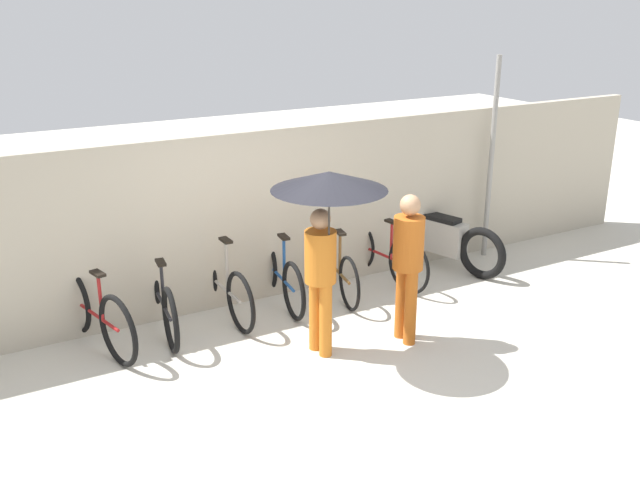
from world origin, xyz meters
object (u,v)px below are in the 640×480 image
object	(u,v)px
pedestrian_leading	(327,208)
motorcycle	(441,238)
parked_bicycle_2	(221,285)
parked_bicycle_4	(335,266)
parked_bicycle_0	(95,313)
parked_bicycle_3	(280,274)
parked_bicycle_1	(161,298)
parked_bicycle_5	(381,253)
pedestrian_center	(408,258)

from	to	relation	value
pedestrian_leading	motorcycle	size ratio (longest dim) A/B	1.00
parked_bicycle_2	pedestrian_leading	size ratio (longest dim) A/B	0.89
parked_bicycle_2	parked_bicycle_4	xyz separation A→B (m)	(1.45, -0.09, -0.02)
parked_bicycle_0	motorcycle	distance (m)	4.62
parked_bicycle_2	parked_bicycle_3	bearing A→B (deg)	-93.42
parked_bicycle_4	motorcycle	xyz separation A→B (m)	(1.72, 0.10, 0.04)
parked_bicycle_0	pedestrian_leading	size ratio (longest dim) A/B	0.88
parked_bicycle_1	parked_bicycle_3	world-z (taller)	parked_bicycle_3
parked_bicycle_2	parked_bicycle_5	size ratio (longest dim) A/B	1.01
parked_bicycle_0	parked_bicycle_2	world-z (taller)	parked_bicycle_0
pedestrian_leading	parked_bicycle_5	bearing A→B (deg)	-145.56
parked_bicycle_3	pedestrian_center	distance (m)	1.79
parked_bicycle_2	pedestrian_center	xyz separation A→B (m)	(1.46, -1.56, 0.57)
parked_bicycle_3	parked_bicycle_4	distance (m)	0.73
parked_bicycle_4	pedestrian_leading	distance (m)	2.05
parked_bicycle_5	pedestrian_leading	bearing A→B (deg)	123.93
parked_bicycle_3	motorcycle	xyz separation A→B (m)	(2.44, 0.04, 0.03)
parked_bicycle_2	parked_bicycle_4	world-z (taller)	parked_bicycle_4
parked_bicycle_0	pedestrian_leading	xyz separation A→B (m)	(2.00, -1.34, 1.20)
parked_bicycle_4	pedestrian_center	size ratio (longest dim) A/B	1.02
parked_bicycle_0	motorcycle	xyz separation A→B (m)	(4.61, 0.12, 0.00)
parked_bicycle_0	pedestrian_leading	bearing A→B (deg)	-136.87
parked_bicycle_1	pedestrian_center	bearing A→B (deg)	-117.94
parked_bicycle_0	parked_bicycle_4	size ratio (longest dim) A/B	1.04
parked_bicycle_5	motorcycle	size ratio (longest dim) A/B	0.88
parked_bicycle_4	pedestrian_leading	world-z (taller)	pedestrian_leading
parked_bicycle_1	pedestrian_center	size ratio (longest dim) A/B	1.10
parked_bicycle_1	parked_bicycle_5	xyz separation A→B (m)	(2.89, -0.01, 0.01)
parked_bicycle_2	parked_bicycle_5	distance (m)	2.17
parked_bicycle_5	pedestrian_leading	size ratio (longest dim) A/B	0.88
parked_bicycle_1	motorcycle	distance (m)	3.89
motorcycle	pedestrian_leading	bearing A→B (deg)	102.90
parked_bicycle_2	parked_bicycle_4	size ratio (longest dim) A/B	1.05
parked_bicycle_3	motorcycle	size ratio (longest dim) A/B	0.84
parked_bicycle_0	pedestrian_center	distance (m)	3.30
motorcycle	parked_bicycle_2	bearing A→B (deg)	73.88
parked_bicycle_0	parked_bicycle_3	world-z (taller)	parked_bicycle_3
pedestrian_center	parked_bicycle_2	bearing A→B (deg)	-43.07
parked_bicycle_1	pedestrian_center	distance (m)	2.73
parked_bicycle_4	parked_bicycle_0	bearing A→B (deg)	101.67
parked_bicycle_3	parked_bicycle_5	world-z (taller)	parked_bicycle_3
parked_bicycle_2	parked_bicycle_1	bearing A→B (deg)	91.21
parked_bicycle_5	parked_bicycle_4	bearing A→B (deg)	86.78
parked_bicycle_2	parked_bicycle_4	distance (m)	1.45
parked_bicycle_3	pedestrian_leading	xyz separation A→B (m)	(-0.17, -1.42, 1.22)
parked_bicycle_5	pedestrian_leading	distance (m)	2.46
parked_bicycle_1	parked_bicycle_2	world-z (taller)	parked_bicycle_1
parked_bicycle_4	parked_bicycle_2	bearing A→B (deg)	97.74
parked_bicycle_1	parked_bicycle_3	size ratio (longest dim) A/B	1.09
parked_bicycle_0	parked_bicycle_4	distance (m)	2.90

